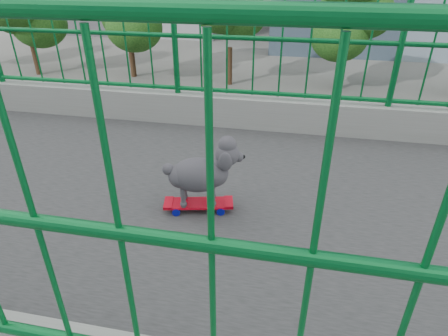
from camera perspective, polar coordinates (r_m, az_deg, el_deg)
road at (r=17.38m, az=5.98°, el=-0.20°), size 18.00×90.00×0.02m
railing at (r=2.74m, az=-15.62°, el=0.29°), size 3.00×24.00×1.42m
street_trees at (r=28.40m, az=11.77°, el=21.01°), size 5.30×60.40×7.26m
skateboard at (r=2.54m, az=-3.84°, el=-5.46°), size 0.23×0.48×0.06m
poodle at (r=2.41m, az=-3.37°, el=-0.59°), size 0.29×0.51×0.43m
car_0 at (r=11.29m, az=4.51°, el=-14.70°), size 1.60×3.97×1.35m
car_1 at (r=14.25m, az=24.40°, el=-7.13°), size 1.42×4.06×1.34m
car_2 at (r=17.50m, az=-9.94°, el=2.51°), size 2.52×5.46×1.52m
car_3 at (r=24.02m, az=-26.16°, el=7.37°), size 2.11×5.19×1.51m
car_4 at (r=28.10m, az=-27.18°, el=9.95°), size 1.71×4.26×1.45m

